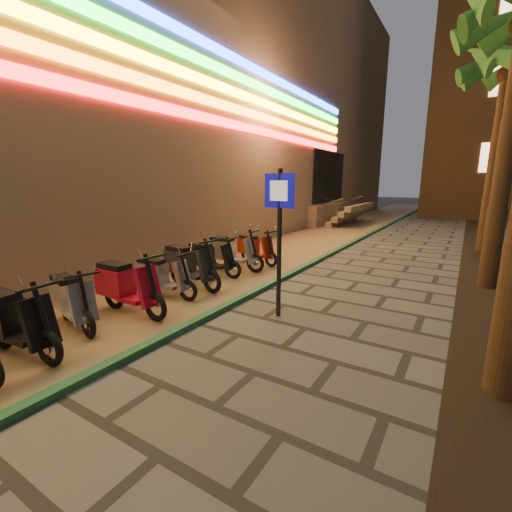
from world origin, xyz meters
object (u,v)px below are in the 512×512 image
Objects in this scene: scooter_4 at (70,299)px; scooter_7 at (187,265)px; scooter_6 at (161,276)px; scooter_10 at (254,248)px; scooter_5 at (124,286)px; scooter_9 at (230,252)px; scooter_3 at (12,321)px; scooter_8 at (208,258)px; pedestrian_sign at (279,223)px.

scooter_7 is at bearing 99.63° from scooter_4.
scooter_7 is (0.14, 2.80, 0.07)m from scooter_4.
scooter_7 is at bearing 86.35° from scooter_6.
scooter_10 is at bearing 84.53° from scooter_6.
scooter_5 is 1.01× the size of scooter_9.
scooter_3 is 1.07m from scooter_4.
scooter_6 is 0.88× the size of scooter_9.
scooter_3 is 2.97m from scooter_6.
scooter_6 is at bearing 86.91° from scooter_3.
scooter_7 is 1.06m from scooter_8.
scooter_9 is 1.06m from scooter_10.
scooter_6 is (-2.73, -0.35, -1.29)m from pedestrian_sign.
scooter_8 reaches higher than scooter_6.
scooter_4 is (-0.29, 1.03, -0.04)m from scooter_3.
scooter_6 is (0.16, 1.94, -0.01)m from scooter_4.
pedestrian_sign is 4.55m from scooter_10.
scooter_7 is at bearing -92.23° from scooter_9.
scooter_10 is (0.03, 3.79, 0.01)m from scooter_6.
scooter_6 is at bearing -81.51° from scooter_7.
scooter_8 is 1.02× the size of scooter_10.
scooter_4 is 1.95m from scooter_6.
scooter_5 reaches higher than scooter_10.
scooter_8 is at bearing 108.04° from scooter_7.
scooter_4 is 1.03× the size of scooter_6.
scooter_9 reaches higher than scooter_4.
scooter_4 is at bearing -95.60° from scooter_9.
scooter_5 is 1.12× the size of scooter_10.
pedestrian_sign is 3.04m from scooter_6.
scooter_9 is at bearing 93.97° from scooter_5.
pedestrian_sign is 1.57× the size of scooter_9.
pedestrian_sign is 1.74× the size of scooter_10.
scooter_4 is 2.80m from scooter_7.
scooter_5 is (0.28, 0.90, 0.06)m from scooter_4.
scooter_7 is at bearing 86.66° from scooter_3.
scooter_4 is at bearing -137.42° from pedestrian_sign.
scooter_7 is 1.03× the size of scooter_9.
scooter_9 is at bearing 86.86° from scooter_3.
scooter_5 is at bearing -91.44° from scooter_9.
scooter_8 reaches higher than scooter_10.
scooter_9 is 1.11× the size of scooter_10.
scooter_5 is 3.79m from scooter_9.
scooter_5 reaches higher than scooter_4.
scooter_9 is at bearing 87.38° from scooter_6.
scooter_5 is at bearing -88.07° from scooter_6.
scooter_9 is (-2.85, 2.39, -1.23)m from pedestrian_sign.
scooter_5 is 2.96m from scooter_8.
scooter_10 is (0.14, 1.05, -0.05)m from scooter_9.
scooter_7 reaches higher than scooter_8.
scooter_7 is 1.12× the size of scooter_8.
scooter_8 is at bearing 91.62° from scooter_6.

